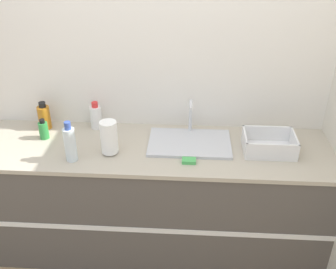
{
  "coord_description": "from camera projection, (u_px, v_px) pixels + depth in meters",
  "views": [
    {
      "loc": [
        0.24,
        -1.96,
        2.32
      ],
      "look_at": [
        0.1,
        0.29,
        1.02
      ],
      "focal_mm": 42.0,
      "sensor_mm": 36.0,
      "label": 1
    }
  ],
  "objects": [
    {
      "name": "sponge",
      "position": [
        189.0,
        161.0,
        2.53
      ],
      "size": [
        0.09,
        0.06,
        0.02
      ],
      "color": "#4CB259",
      "rests_on": "counter_cabinet"
    },
    {
      "name": "paper_towel_roll",
      "position": [
        109.0,
        138.0,
        2.58
      ],
      "size": [
        0.11,
        0.11,
        0.23
      ],
      "color": "#4C4C51",
      "rests_on": "counter_cabinet"
    },
    {
      "name": "sink",
      "position": [
        190.0,
        142.0,
        2.73
      ],
      "size": [
        0.57,
        0.37,
        0.26
      ],
      "color": "silver",
      "rests_on": "counter_cabinet"
    },
    {
      "name": "counter_cabinet",
      "position": [
        155.0,
        198.0,
        2.93
      ],
      "size": [
        2.46,
        0.68,
        0.9
      ],
      "color": "#514C47",
      "rests_on": "ground_plane"
    },
    {
      "name": "wall_back",
      "position": [
        158.0,
        73.0,
        2.81
      ],
      "size": [
        4.84,
        0.06,
        2.6
      ],
      "color": "silver",
      "rests_on": "ground_plane"
    },
    {
      "name": "dish_rack",
      "position": [
        269.0,
        145.0,
        2.64
      ],
      "size": [
        0.34,
        0.25,
        0.12
      ],
      "color": "white",
      "rests_on": "counter_cabinet"
    },
    {
      "name": "bottle_clear",
      "position": [
        70.0,
        144.0,
        2.5
      ],
      "size": [
        0.08,
        0.08,
        0.28
      ],
      "color": "silver",
      "rests_on": "counter_cabinet"
    },
    {
      "name": "bottle_white_spray",
      "position": [
        96.0,
        117.0,
        2.9
      ],
      "size": [
        0.08,
        0.08,
        0.21
      ],
      "color": "white",
      "rests_on": "counter_cabinet"
    },
    {
      "name": "bottle_amber",
      "position": [
        44.0,
        117.0,
        2.89
      ],
      "size": [
        0.09,
        0.09,
        0.21
      ],
      "color": "#B26B19",
      "rests_on": "counter_cabinet"
    },
    {
      "name": "bottle_green",
      "position": [
        44.0,
        130.0,
        2.78
      ],
      "size": [
        0.07,
        0.07,
        0.15
      ],
      "color": "#2D8C3D",
      "rests_on": "counter_cabinet"
    }
  ]
}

